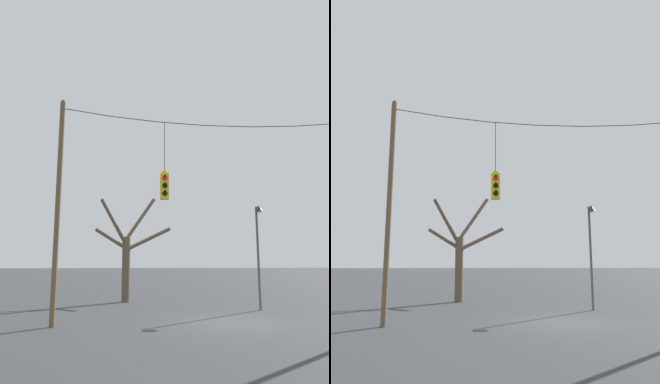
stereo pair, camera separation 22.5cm
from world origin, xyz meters
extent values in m
plane|color=#383A3D|center=(0.00, 0.00, 0.00)|extent=(200.00, 200.00, 0.00)
cylinder|color=brown|center=(-6.97, -0.50, 4.45)|extent=(0.21, 0.21, 8.90)
sphere|color=brown|center=(-6.97, -0.50, 8.94)|extent=(0.17, 0.17, 0.17)
cylinder|color=black|center=(-5.97, -0.50, 8.50)|extent=(1.99, 0.03, 0.31)
cylinder|color=black|center=(-3.98, -0.50, 8.27)|extent=(1.99, 0.03, 0.22)
cylinder|color=black|center=(-1.99, -0.50, 8.13)|extent=(1.99, 0.03, 0.12)
cylinder|color=black|center=(0.00, -0.50, 8.08)|extent=(1.99, 0.03, 0.03)
cylinder|color=black|center=(1.99, -0.50, 8.13)|extent=(1.99, 0.03, 0.12)
cylinder|color=black|center=(3.98, -0.50, 8.27)|extent=(1.99, 0.03, 0.22)
cube|color=yellow|center=(-2.74, -0.50, 5.42)|extent=(0.34, 0.34, 1.05)
cube|color=yellow|center=(-2.74, -0.50, 5.99)|extent=(0.19, 0.19, 0.10)
cylinder|color=black|center=(-2.74, -0.50, 7.10)|extent=(0.02, 0.02, 2.11)
cylinder|color=red|center=(-2.74, -0.68, 5.73)|extent=(0.20, 0.03, 0.20)
cylinder|color=black|center=(-2.74, -0.73, 5.82)|extent=(0.07, 0.12, 0.07)
cylinder|color=black|center=(-2.74, -0.68, 5.42)|extent=(0.20, 0.03, 0.20)
cylinder|color=black|center=(-2.74, -0.73, 5.51)|extent=(0.07, 0.12, 0.07)
cylinder|color=black|center=(-2.74, -0.68, 5.10)|extent=(0.20, 0.03, 0.20)
cylinder|color=black|center=(-2.74, -0.73, 5.19)|extent=(0.07, 0.12, 0.07)
cylinder|color=red|center=(-2.74, -0.31, 5.73)|extent=(0.20, 0.03, 0.20)
cylinder|color=black|center=(-2.74, -0.27, 5.82)|extent=(0.07, 0.12, 0.07)
cylinder|color=black|center=(-2.74, -0.31, 5.42)|extent=(0.20, 0.03, 0.20)
cylinder|color=black|center=(-2.74, -0.27, 5.51)|extent=(0.07, 0.12, 0.07)
cylinder|color=black|center=(-2.74, -0.31, 5.10)|extent=(0.20, 0.03, 0.20)
cylinder|color=black|center=(-2.74, -0.27, 5.19)|extent=(0.07, 0.12, 0.07)
cylinder|color=#515156|center=(2.41, 3.59, 2.61)|extent=(0.12, 0.12, 5.22)
cylinder|color=#515156|center=(2.41, 3.37, 5.17)|extent=(0.07, 0.45, 0.07)
cone|color=#232328|center=(2.41, 3.14, 5.04)|extent=(0.41, 0.41, 0.25)
sphere|color=silver|center=(2.41, 3.14, 4.92)|extent=(0.18, 0.18, 0.18)
cylinder|color=brown|center=(-4.41, 7.76, 1.92)|extent=(0.49, 0.49, 3.84)
cylinder|color=brown|center=(-3.07, 7.90, 3.74)|extent=(2.81, 0.51, 1.51)
cylinder|color=brown|center=(-5.15, 7.25, 4.67)|extent=(1.75, 1.31, 2.81)
cylinder|color=brown|center=(-5.34, 7.62, 3.73)|extent=(2.00, 0.51, 1.33)
cylinder|color=brown|center=(-3.54, 8.40, 5.06)|extent=(2.00, 1.57, 2.82)
camera|label=1|loc=(-3.95, -15.38, 2.48)|focal=35.00mm
camera|label=2|loc=(-3.72, -15.40, 2.48)|focal=35.00mm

